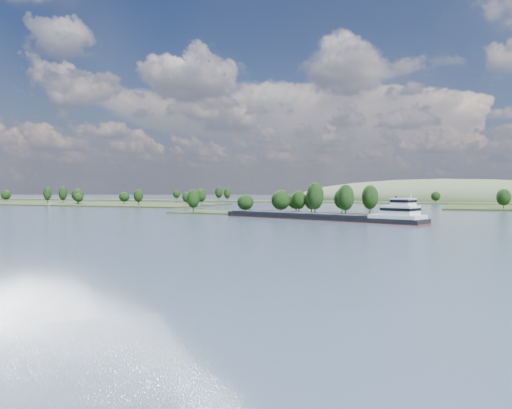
% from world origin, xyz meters
% --- Properties ---
extents(ground, '(1800.00, 1800.00, 0.00)m').
position_xyz_m(ground, '(0.00, 120.00, 0.00)').
color(ground, '#324457').
rests_on(ground, ground).
extents(tree_island, '(100.00, 30.46, 15.29)m').
position_xyz_m(tree_island, '(8.54, 178.83, 4.20)').
color(tree_island, '#233115').
rests_on(tree_island, ground).
extents(left_bank, '(300.00, 80.00, 15.14)m').
position_xyz_m(left_bank, '(-228.17, 260.15, 0.89)').
color(left_bank, '#233115').
rests_on(left_bank, ground).
extents(back_shoreline, '(900.00, 60.00, 15.87)m').
position_xyz_m(back_shoreline, '(8.87, 399.87, 0.74)').
color(back_shoreline, '#233115').
rests_on(back_shoreline, ground).
extents(hill_west, '(320.00, 160.00, 44.00)m').
position_xyz_m(hill_west, '(60.00, 500.00, 0.00)').
color(hill_west, '#46553A').
rests_on(hill_west, ground).
extents(cargo_barge, '(85.21, 38.41, 11.73)m').
position_xyz_m(cargo_barge, '(34.86, 145.14, 1.48)').
color(cargo_barge, black).
rests_on(cargo_barge, ground).
extents(motorboat, '(5.97, 5.85, 2.35)m').
position_xyz_m(motorboat, '(-179.81, 220.43, 1.17)').
color(motorboat, silver).
rests_on(motorboat, ground).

